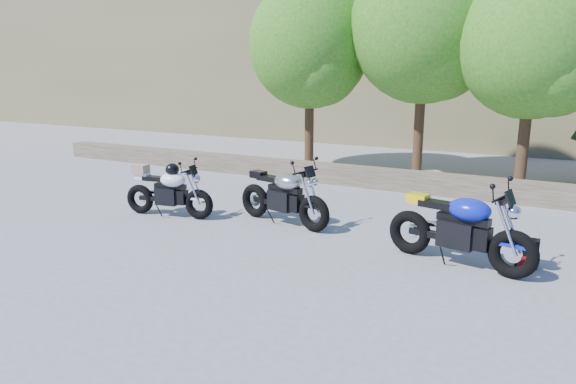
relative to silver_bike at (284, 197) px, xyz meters
The scene contains 9 objects.
ground 1.49m from the silver_bike, 85.55° to the right, with size 90.00×90.00×0.00m, color gray.
stone_wall 4.13m from the silver_bike, 88.51° to the left, with size 22.00×0.55×0.50m, color #4A4131.
tree_decid_left 6.92m from the silver_bike, 111.66° to the left, with size 3.67×3.67×5.62m.
tree_decid_mid 7.15m from the silver_bike, 80.66° to the left, with size 4.08×4.08×6.24m.
tree_decid_right 7.36m from the silver_bike, 55.55° to the left, with size 3.54×3.54×5.41m.
silver_bike is the anchor object (origin of this frame).
white_bike 2.44m from the silver_bike, 164.58° to the right, with size 2.01×0.66×1.12m.
blue_bike 3.50m from the silver_bike, 10.87° to the right, with size 2.32×0.81×1.17m.
backpack 4.38m from the silver_bike, ahead, with size 0.32×0.28×0.43m.
Camera 1 is at (4.67, -7.03, 2.82)m, focal length 32.00 mm.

